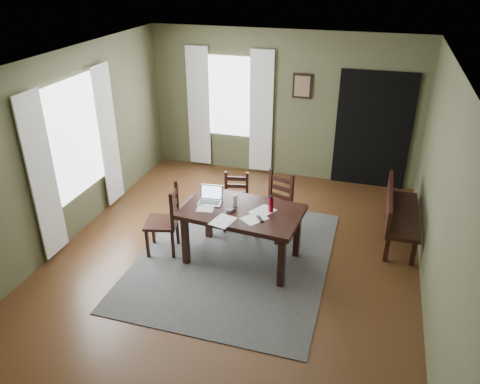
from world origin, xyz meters
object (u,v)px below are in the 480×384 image
(laptop, at_px, (211,198))
(chair_end, at_px, (165,221))
(bench, at_px, (398,211))
(dining_table, at_px, (242,216))
(chair_back_right, at_px, (275,206))
(chair_back_left, at_px, (236,202))
(water_bottle, at_px, (271,204))

(laptop, bearing_deg, chair_end, -167.74)
(laptop, bearing_deg, bench, 16.57)
(dining_table, xyz_separation_m, chair_back_right, (0.29, 0.78, -0.22))
(laptop, bearing_deg, chair_back_left, 73.24)
(bench, xyz_separation_m, water_bottle, (-1.65, -1.10, 0.42))
(laptop, relative_size, water_bottle, 1.45)
(chair_back_right, distance_m, laptop, 1.09)
(dining_table, xyz_separation_m, bench, (2.03, 1.16, -0.21))
(water_bottle, bearing_deg, laptop, 177.14)
(dining_table, bearing_deg, chair_back_right, 74.89)
(chair_back_left, relative_size, laptop, 2.55)
(chair_end, distance_m, bench, 3.37)
(chair_back_right, relative_size, bench, 0.68)
(laptop, bearing_deg, water_bottle, -9.10)
(bench, bearing_deg, chair_back_left, 97.91)
(chair_end, bearing_deg, water_bottle, 82.95)
(bench, relative_size, water_bottle, 6.12)
(dining_table, relative_size, water_bottle, 6.99)
(chair_back_right, bearing_deg, chair_back_left, -165.04)
(bench, distance_m, water_bottle, 2.03)
(bench, bearing_deg, chair_end, 111.98)
(chair_end, distance_m, chair_back_left, 1.19)
(chair_back_left, xyz_separation_m, bench, (2.37, 0.33, 0.06))
(chair_back_left, bearing_deg, chair_end, -139.81)
(chair_back_left, height_order, water_bottle, water_bottle)
(chair_back_left, height_order, chair_back_right, chair_back_right)
(chair_back_left, xyz_separation_m, chair_back_right, (0.63, -0.05, 0.05))
(chair_back_left, distance_m, chair_back_right, 0.64)
(bench, bearing_deg, chair_back_right, 102.26)
(laptop, height_order, water_bottle, water_bottle)
(laptop, bearing_deg, dining_table, -18.55)
(chair_back_left, height_order, bench, chair_back_left)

